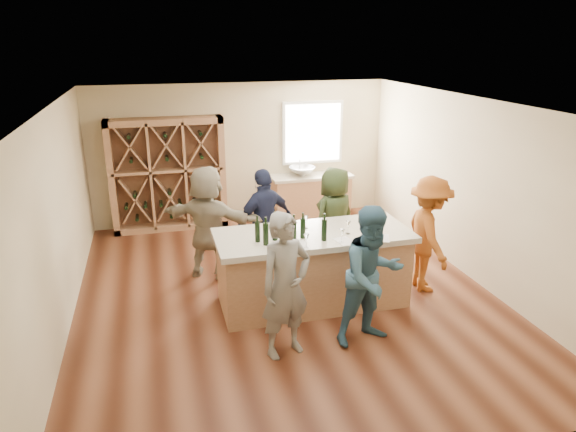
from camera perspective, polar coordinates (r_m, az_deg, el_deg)
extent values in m
cube|color=brown|center=(7.83, -0.34, -8.85)|extent=(6.00, 7.00, 0.10)
cube|color=white|center=(6.94, -0.38, 12.74)|extent=(6.00, 7.00, 0.10)
cube|color=beige|center=(10.61, -5.22, 7.05)|extent=(6.00, 0.10, 2.80)
cube|color=beige|center=(4.22, 12.18, -13.36)|extent=(6.00, 0.10, 2.80)
cube|color=beige|center=(7.17, -24.68, -0.78)|extent=(0.10, 7.00, 2.80)
cube|color=beige|center=(8.51, 19.96, 2.85)|extent=(0.10, 7.00, 2.80)
cube|color=white|center=(10.82, 2.75, 9.23)|extent=(1.30, 0.06, 1.30)
cube|color=white|center=(10.78, 2.81, 9.20)|extent=(1.18, 0.01, 1.18)
cube|color=#9E6F4B|center=(10.27, -13.18, 4.48)|extent=(2.20, 0.45, 2.20)
cube|color=#9E6F4B|center=(10.85, 2.57, 2.08)|extent=(1.60, 0.58, 0.86)
cube|color=#BBB09A|center=(10.72, 2.60, 4.43)|extent=(1.70, 0.62, 0.06)
imported|color=silver|center=(10.63, 1.58, 5.00)|extent=(0.54, 0.54, 0.19)
cylinder|color=silver|center=(10.79, 1.31, 5.53)|extent=(0.02, 0.02, 0.30)
cube|color=#9E6F4B|center=(7.33, 2.78, -6.11)|extent=(2.60, 1.00, 1.00)
cube|color=#BBB09A|center=(7.12, 2.85, -2.18)|extent=(2.72, 1.12, 0.08)
cylinder|color=black|center=(6.76, -3.41, -1.75)|extent=(0.09, 0.09, 0.28)
cylinder|color=black|center=(6.65, -2.48, -2.01)|extent=(0.08, 0.08, 0.30)
cylinder|color=black|center=(6.80, -1.44, -1.41)|extent=(0.10, 0.10, 0.32)
cylinder|color=black|center=(6.75, 0.64, -1.67)|extent=(0.08, 0.08, 0.30)
cylinder|color=black|center=(6.87, 1.66, -1.35)|extent=(0.08, 0.08, 0.28)
cone|color=white|center=(6.56, 2.05, -2.80)|extent=(0.10, 0.10, 0.20)
cone|color=white|center=(6.76, 5.97, -2.21)|extent=(0.09, 0.09, 0.19)
cone|color=white|center=(6.92, 9.53, -1.98)|extent=(0.08, 0.08, 0.17)
cone|color=white|center=(7.08, 6.69, -1.27)|extent=(0.09, 0.09, 0.19)
cone|color=white|center=(7.21, 10.33, -1.13)|extent=(0.08, 0.08, 0.17)
cube|color=white|center=(6.67, 1.12, -3.31)|extent=(0.25, 0.34, 0.00)
cube|color=white|center=(6.86, 6.29, -2.77)|extent=(0.26, 0.32, 0.00)
cube|color=white|center=(7.03, 10.30, -2.41)|extent=(0.31, 0.36, 0.00)
imported|color=slate|center=(6.04, -0.26, -7.77)|extent=(0.77, 0.66, 1.80)
imported|color=#335972|center=(6.36, 9.35, -6.62)|extent=(0.94, 0.64, 1.78)
imported|color=#994C19|center=(7.88, 15.34, -1.97)|extent=(0.67, 1.20, 1.76)
imported|color=#191E38|center=(8.15, -2.59, -0.64)|extent=(1.13, 0.85, 1.73)
imported|color=#263319|center=(8.40, 5.17, -0.23)|extent=(0.98, 0.84, 1.69)
imported|color=gray|center=(8.10, -8.86, -0.69)|extent=(1.75, 1.40, 1.81)
cylinder|color=black|center=(6.80, 4.04, -1.55)|extent=(0.07, 0.07, 0.30)
cone|color=white|center=(7.24, 2.01, -0.70)|extent=(0.07, 0.07, 0.18)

